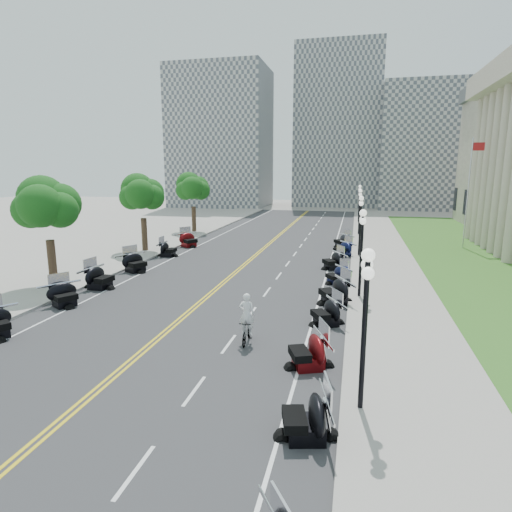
% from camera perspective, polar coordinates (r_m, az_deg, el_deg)
% --- Properties ---
extents(ground, '(160.00, 160.00, 0.00)m').
position_cam_1_polar(ground, '(23.08, -8.44, -7.00)').
color(ground, gray).
extents(road, '(16.00, 90.00, 0.01)m').
position_cam_1_polar(road, '(32.23, -1.93, -1.50)').
color(road, '#333335').
rests_on(road, ground).
extents(centerline_yellow_a, '(0.12, 90.00, 0.00)m').
position_cam_1_polar(centerline_yellow_a, '(32.26, -2.14, -1.48)').
color(centerline_yellow_a, yellow).
rests_on(centerline_yellow_a, road).
extents(centerline_yellow_b, '(0.12, 90.00, 0.00)m').
position_cam_1_polar(centerline_yellow_b, '(32.20, -1.73, -1.50)').
color(centerline_yellow_b, yellow).
rests_on(centerline_yellow_b, road).
extents(edge_line_north, '(0.12, 90.00, 0.00)m').
position_cam_1_polar(edge_line_north, '(31.22, 9.49, -2.08)').
color(edge_line_north, white).
rests_on(edge_line_north, road).
extents(edge_line_south, '(0.12, 90.00, 0.00)m').
position_cam_1_polar(edge_line_south, '(34.42, -12.28, -0.91)').
color(edge_line_south, white).
rests_on(edge_line_south, road).
extents(lane_dash_3, '(0.12, 2.00, 0.00)m').
position_cam_1_polar(lane_dash_3, '(12.14, -15.83, -25.90)').
color(lane_dash_3, white).
rests_on(lane_dash_3, road).
extents(lane_dash_4, '(0.12, 2.00, 0.00)m').
position_cam_1_polar(lane_dash_4, '(15.15, -8.22, -17.34)').
color(lane_dash_4, white).
rests_on(lane_dash_4, road).
extents(lane_dash_5, '(0.12, 2.00, 0.00)m').
position_cam_1_polar(lane_dash_5, '(18.55, -3.65, -11.61)').
color(lane_dash_5, white).
rests_on(lane_dash_5, road).
extents(lane_dash_6, '(0.12, 2.00, 0.00)m').
position_cam_1_polar(lane_dash_6, '(22.15, -0.64, -7.65)').
color(lane_dash_6, white).
rests_on(lane_dash_6, road).
extents(lane_dash_7, '(0.12, 2.00, 0.00)m').
position_cam_1_polar(lane_dash_7, '(25.86, 1.47, -4.80)').
color(lane_dash_7, white).
rests_on(lane_dash_7, road).
extents(lane_dash_8, '(0.12, 2.00, 0.00)m').
position_cam_1_polar(lane_dash_8, '(29.65, 3.05, -2.66)').
color(lane_dash_8, white).
rests_on(lane_dash_8, road).
extents(lane_dash_9, '(0.12, 2.00, 0.00)m').
position_cam_1_polar(lane_dash_9, '(33.49, 4.25, -1.01)').
color(lane_dash_9, white).
rests_on(lane_dash_9, road).
extents(lane_dash_10, '(0.12, 2.00, 0.00)m').
position_cam_1_polar(lane_dash_10, '(37.36, 5.21, 0.30)').
color(lane_dash_10, white).
rests_on(lane_dash_10, road).
extents(lane_dash_11, '(0.12, 2.00, 0.00)m').
position_cam_1_polar(lane_dash_11, '(41.26, 5.99, 1.36)').
color(lane_dash_11, white).
rests_on(lane_dash_11, road).
extents(lane_dash_12, '(0.12, 2.00, 0.00)m').
position_cam_1_polar(lane_dash_12, '(45.17, 6.63, 2.24)').
color(lane_dash_12, white).
rests_on(lane_dash_12, road).
extents(lane_dash_13, '(0.12, 2.00, 0.00)m').
position_cam_1_polar(lane_dash_13, '(49.10, 7.18, 2.97)').
color(lane_dash_13, white).
rests_on(lane_dash_13, road).
extents(lane_dash_14, '(0.12, 2.00, 0.00)m').
position_cam_1_polar(lane_dash_14, '(53.04, 7.64, 3.60)').
color(lane_dash_14, white).
rests_on(lane_dash_14, road).
extents(lane_dash_15, '(0.12, 2.00, 0.00)m').
position_cam_1_polar(lane_dash_15, '(56.99, 8.04, 4.14)').
color(lane_dash_15, white).
rests_on(lane_dash_15, road).
extents(lane_dash_16, '(0.12, 2.00, 0.00)m').
position_cam_1_polar(lane_dash_16, '(60.95, 8.38, 4.61)').
color(lane_dash_16, white).
rests_on(lane_dash_16, road).
extents(lane_dash_17, '(0.12, 2.00, 0.00)m').
position_cam_1_polar(lane_dash_17, '(64.91, 8.69, 5.03)').
color(lane_dash_17, white).
rests_on(lane_dash_17, road).
extents(lane_dash_18, '(0.12, 2.00, 0.00)m').
position_cam_1_polar(lane_dash_18, '(68.87, 8.96, 5.39)').
color(lane_dash_18, white).
rests_on(lane_dash_18, road).
extents(lane_dash_19, '(0.12, 2.00, 0.00)m').
position_cam_1_polar(lane_dash_19, '(72.84, 9.20, 5.72)').
color(lane_dash_19, white).
rests_on(lane_dash_19, road).
extents(sidewalk_north, '(5.00, 90.00, 0.15)m').
position_cam_1_polar(sidewalk_north, '(31.24, 17.02, -2.31)').
color(sidewalk_north, '#9E9991').
rests_on(sidewalk_north, ground).
extents(sidewalk_south, '(5.00, 90.00, 0.15)m').
position_cam_1_polar(sidewalk_south, '(36.33, -18.14, -0.47)').
color(sidewalk_south, '#9E9991').
rests_on(sidewalk_south, ground).
extents(lawn, '(9.00, 60.00, 0.10)m').
position_cam_1_polar(lawn, '(40.08, 26.33, -0.05)').
color(lawn, '#356023').
rests_on(lawn, ground).
extents(distant_block_a, '(18.00, 14.00, 26.00)m').
position_cam_1_polar(distant_block_a, '(86.55, -4.66, 15.35)').
color(distant_block_a, gray).
rests_on(distant_block_a, ground).
extents(distant_block_b, '(16.00, 12.00, 30.00)m').
position_cam_1_polar(distant_block_b, '(88.73, 10.84, 16.39)').
color(distant_block_b, gray).
rests_on(distant_block_b, ground).
extents(distant_block_c, '(20.00, 14.00, 22.00)m').
position_cam_1_polar(distant_block_c, '(86.49, 22.96, 13.17)').
color(distant_block_c, gray).
rests_on(distant_block_c, ground).
extents(street_lamp_1, '(0.50, 1.20, 4.90)m').
position_cam_1_polar(street_lamp_1, '(13.18, 14.22, -9.74)').
color(street_lamp_1, black).
rests_on(street_lamp_1, sidewalk_north).
extents(street_lamp_2, '(0.50, 1.20, 4.90)m').
position_cam_1_polar(street_lamp_2, '(24.76, 13.84, 0.29)').
color(street_lamp_2, black).
rests_on(street_lamp_2, sidewalk_north).
extents(street_lamp_3, '(0.50, 1.20, 4.90)m').
position_cam_1_polar(street_lamp_3, '(36.61, 13.70, 3.88)').
color(street_lamp_3, black).
rests_on(street_lamp_3, sidewalk_north).
extents(street_lamp_4, '(0.50, 1.20, 4.90)m').
position_cam_1_polar(street_lamp_4, '(48.53, 13.63, 5.72)').
color(street_lamp_4, black).
rests_on(street_lamp_4, sidewalk_north).
extents(street_lamp_5, '(0.50, 1.20, 4.90)m').
position_cam_1_polar(street_lamp_5, '(60.48, 13.59, 6.83)').
color(street_lamp_5, black).
rests_on(street_lamp_5, sidewalk_north).
extents(flagpole, '(1.10, 0.20, 10.00)m').
position_cam_1_polar(flagpole, '(43.48, 26.40, 7.37)').
color(flagpole, silver).
rests_on(flagpole, ground).
extents(tree_2, '(4.80, 4.80, 9.20)m').
position_cam_1_polar(tree_2, '(28.90, -26.07, 5.34)').
color(tree_2, '#235619').
rests_on(tree_2, sidewalk_south).
extents(tree_3, '(4.80, 4.80, 9.20)m').
position_cam_1_polar(tree_3, '(38.91, -14.89, 7.45)').
color(tree_3, '#235619').
rests_on(tree_3, sidewalk_south).
extents(tree_4, '(4.80, 4.80, 9.20)m').
position_cam_1_polar(tree_4, '(49.81, -8.39, 8.54)').
color(tree_4, '#235619').
rests_on(tree_4, sidewalk_south).
extents(motorcycle_n_3, '(2.41, 2.41, 1.40)m').
position_cam_1_polar(motorcycle_n_3, '(12.56, 6.69, -20.30)').
color(motorcycle_n_3, black).
rests_on(motorcycle_n_3, road).
extents(motorcycle_n_4, '(2.66, 2.66, 1.43)m').
position_cam_1_polar(motorcycle_n_4, '(16.36, 7.00, -12.28)').
color(motorcycle_n_4, '#590A0C').
rests_on(motorcycle_n_4, road).
extents(motorcycle_n_5, '(2.61, 2.61, 1.34)m').
position_cam_1_polar(motorcycle_n_5, '(20.67, 9.37, -7.31)').
color(motorcycle_n_5, black).
rests_on(motorcycle_n_5, road).
extents(motorcycle_n_6, '(3.01, 3.01, 1.56)m').
position_cam_1_polar(motorcycle_n_6, '(23.83, 10.44, -4.50)').
color(motorcycle_n_6, black).
rests_on(motorcycle_n_6, road).
extents(motorcycle_n_7, '(2.50, 2.50, 1.26)m').
position_cam_1_polar(motorcycle_n_7, '(28.00, 10.74, -2.40)').
color(motorcycle_n_7, black).
rests_on(motorcycle_n_7, road).
extents(motorcycle_n_8, '(2.76, 2.76, 1.42)m').
position_cam_1_polar(motorcycle_n_8, '(31.96, 10.25, -0.50)').
color(motorcycle_n_8, black).
rests_on(motorcycle_n_8, road).
extents(motorcycle_n_9, '(2.76, 2.76, 1.38)m').
position_cam_1_polar(motorcycle_n_9, '(36.83, 11.49, 1.02)').
color(motorcycle_n_9, black).
rests_on(motorcycle_n_9, road).
extents(motorcycle_n_10, '(2.72, 2.72, 1.37)m').
position_cam_1_polar(motorcycle_n_10, '(41.21, 11.43, 2.12)').
color(motorcycle_n_10, black).
rests_on(motorcycle_n_10, road).
extents(motorcycle_s_5, '(2.79, 2.79, 1.41)m').
position_cam_1_polar(motorcycle_s_5, '(25.30, -24.25, -4.59)').
color(motorcycle_s_5, black).
rests_on(motorcycle_s_5, road).
extents(motorcycle_s_6, '(2.36, 2.36, 1.54)m').
position_cam_1_polar(motorcycle_s_6, '(28.10, -20.15, -2.58)').
color(motorcycle_s_6, black).
rests_on(motorcycle_s_6, road).
extents(motorcycle_s_7, '(2.92, 2.92, 1.50)m').
position_cam_1_polar(motorcycle_s_7, '(31.86, -15.82, -0.72)').
color(motorcycle_s_7, black).
rests_on(motorcycle_s_7, road).
extents(motorcycle_s_8, '(2.02, 2.02, 1.37)m').
position_cam_1_polar(motorcycle_s_8, '(36.77, -11.66, 0.99)').
color(motorcycle_s_8, black).
rests_on(motorcycle_s_8, road).
extents(motorcycle_s_9, '(2.99, 2.99, 1.50)m').
position_cam_1_polar(motorcycle_s_9, '(40.94, -8.96, 2.24)').
color(motorcycle_s_9, '#590A0C').
rests_on(motorcycle_s_9, road).
extents(bicycle, '(0.58, 1.76, 1.05)m').
position_cam_1_polar(bicycle, '(18.46, -1.25, -9.99)').
color(bicycle, '#A51414').
rests_on(bicycle, road).
extents(cyclist_rider, '(0.68, 0.44, 1.86)m').
position_cam_1_polar(cyclist_rider, '(17.98, -1.27, -5.68)').
color(cyclist_rider, white).
rests_on(cyclist_rider, bicycle).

